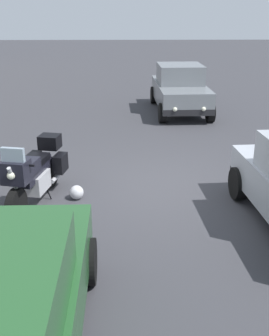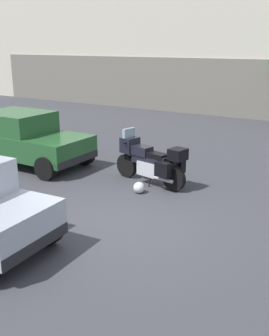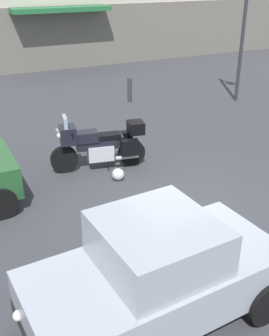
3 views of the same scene
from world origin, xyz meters
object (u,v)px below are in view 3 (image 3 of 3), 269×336
(streetlamp_curbside, at_px, (247,19))
(bollard_curbside, at_px, (130,88))
(motorcycle, at_px, (100,144))
(car_compact_side, at_px, (156,274))
(helmet, at_px, (118,174))

(streetlamp_curbside, bearing_deg, bollard_curbside, 154.18)
(motorcycle, distance_m, car_compact_side, 4.88)
(streetlamp_curbside, bearing_deg, car_compact_side, -134.78)
(helmet, bearing_deg, car_compact_side, -107.18)
(helmet, height_order, car_compact_side, car_compact_side)
(motorcycle, height_order, helmet, motorcycle)
(car_compact_side, xyz_separation_m, streetlamp_curbside, (7.63, 7.69, 2.05))
(helmet, height_order, bollard_curbside, bollard_curbside)
(motorcycle, bearing_deg, car_compact_side, 87.97)
(car_compact_side, bearing_deg, helmet, -111.03)
(car_compact_side, distance_m, bollard_curbside, 10.26)
(helmet, relative_size, streetlamp_curbside, 0.06)
(motorcycle, relative_size, car_compact_side, 0.63)
(car_compact_side, relative_size, streetlamp_curbside, 0.77)
(helmet, distance_m, bollard_curbside, 6.13)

